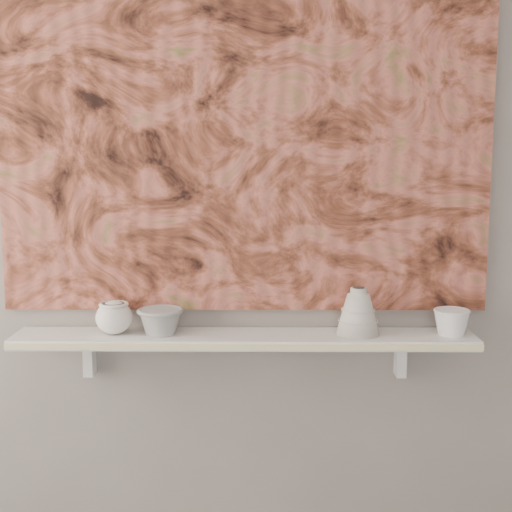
{
  "coord_description": "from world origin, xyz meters",
  "views": [
    {
      "loc": [
        0.05,
        -0.6,
        1.47
      ],
      "look_at": [
        0.04,
        1.49,
        1.17
      ],
      "focal_mm": 50.0,
      "sensor_mm": 36.0,
      "label": 1
    }
  ],
  "objects_px": {
    "bell_vessel": "(358,311)",
    "bowl_white": "(451,322)",
    "shelf": "(244,339)",
    "painting": "(244,132)",
    "bowl_grey": "(160,321)",
    "cup_cream": "(114,318)"
  },
  "relations": [
    {
      "from": "bell_vessel",
      "to": "bowl_white",
      "type": "height_order",
      "value": "bell_vessel"
    },
    {
      "from": "shelf",
      "to": "painting",
      "type": "bearing_deg",
      "value": 90.0
    },
    {
      "from": "bowl_grey",
      "to": "bowl_white",
      "type": "xyz_separation_m",
      "value": [
        0.88,
        0.0,
        -0.0
      ]
    },
    {
      "from": "shelf",
      "to": "bowl_grey",
      "type": "distance_m",
      "value": 0.26
    },
    {
      "from": "shelf",
      "to": "bowl_grey",
      "type": "bearing_deg",
      "value": 180.0
    },
    {
      "from": "bowl_grey",
      "to": "bowl_white",
      "type": "distance_m",
      "value": 0.88
    },
    {
      "from": "bowl_white",
      "to": "painting",
      "type": "bearing_deg",
      "value": 172.7
    },
    {
      "from": "painting",
      "to": "cup_cream",
      "type": "height_order",
      "value": "painting"
    },
    {
      "from": "bell_vessel",
      "to": "bowl_grey",
      "type": "bearing_deg",
      "value": 180.0
    },
    {
      "from": "cup_cream",
      "to": "bell_vessel",
      "type": "xyz_separation_m",
      "value": [
        0.74,
        0.0,
        0.02
      ]
    },
    {
      "from": "bowl_grey",
      "to": "cup_cream",
      "type": "xyz_separation_m",
      "value": [
        -0.14,
        0.0,
        0.01
      ]
    },
    {
      "from": "bell_vessel",
      "to": "cup_cream",
      "type": "bearing_deg",
      "value": 180.0
    },
    {
      "from": "bell_vessel",
      "to": "shelf",
      "type": "bearing_deg",
      "value": 180.0
    },
    {
      "from": "bell_vessel",
      "to": "bowl_white",
      "type": "bearing_deg",
      "value": 0.0
    },
    {
      "from": "bowl_grey",
      "to": "bell_vessel",
      "type": "distance_m",
      "value": 0.6
    },
    {
      "from": "shelf",
      "to": "painting",
      "type": "xyz_separation_m",
      "value": [
        0.0,
        0.08,
        0.62
      ]
    },
    {
      "from": "bowl_grey",
      "to": "bowl_white",
      "type": "height_order",
      "value": "bowl_grey"
    },
    {
      "from": "painting",
      "to": "bowl_white",
      "type": "height_order",
      "value": "painting"
    },
    {
      "from": "painting",
      "to": "bowl_white",
      "type": "bearing_deg",
      "value": -7.3
    },
    {
      "from": "painting",
      "to": "bell_vessel",
      "type": "relative_size",
      "value": 10.39
    },
    {
      "from": "shelf",
      "to": "painting",
      "type": "height_order",
      "value": "painting"
    },
    {
      "from": "cup_cream",
      "to": "bowl_white",
      "type": "bearing_deg",
      "value": 0.0
    }
  ]
}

